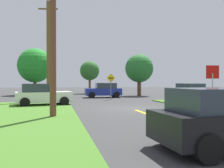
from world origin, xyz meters
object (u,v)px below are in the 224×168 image
(parked_car_near_building, at_px, (42,95))
(car_approaching_junction, at_px, (104,90))
(direction_sign, at_px, (111,83))
(oak_tree_left, at_px, (90,71))
(oak_tree_right, at_px, (139,69))
(pine_tree_center, at_px, (35,66))
(utility_pole_near, at_px, (53,25))
(car_on_crossroad, at_px, (188,93))
(utility_pole_mid, at_px, (48,50))
(stop_sign, at_px, (213,78))

(parked_car_near_building, relative_size, car_approaching_junction, 1.06)
(direction_sign, xyz_separation_m, oak_tree_left, (-0.47, 12.77, 1.76))
(oak_tree_left, height_order, oak_tree_right, oak_tree_right)
(pine_tree_center, distance_m, oak_tree_right, 13.87)
(utility_pole_near, xyz_separation_m, pine_tree_center, (-2.64, 22.40, -0.68))
(car_on_crossroad, xyz_separation_m, utility_pole_mid, (-11.86, 4.46, 3.95))
(oak_tree_left, bearing_deg, utility_pole_mid, -113.16)
(utility_pole_mid, relative_size, pine_tree_center, 1.50)
(pine_tree_center, bearing_deg, stop_sign, -59.60)
(utility_pole_near, bearing_deg, utility_pole_mid, 92.84)
(parked_car_near_building, height_order, oak_tree_right, oak_tree_right)
(oak_tree_right, bearing_deg, parked_car_near_building, -136.10)
(utility_pole_near, bearing_deg, oak_tree_left, 78.54)
(stop_sign, relative_size, oak_tree_right, 0.54)
(oak_tree_left, bearing_deg, parked_car_near_building, -108.03)
(direction_sign, bearing_deg, utility_pole_mid, -177.99)
(parked_car_near_building, relative_size, utility_pole_mid, 0.45)
(stop_sign, xyz_separation_m, oak_tree_left, (-4.74, 23.24, 1.36))
(parked_car_near_building, height_order, oak_tree_left, oak_tree_left)
(parked_car_near_building, distance_m, utility_pole_mid, 6.37)
(direction_sign, bearing_deg, oak_tree_right, 48.90)
(utility_pole_near, bearing_deg, stop_sign, 7.82)
(car_approaching_junction, bearing_deg, direction_sign, 93.50)
(utility_pole_mid, bearing_deg, direction_sign, 2.01)
(parked_car_near_building, bearing_deg, stop_sign, -34.95)
(parked_car_near_building, distance_m, oak_tree_right, 15.64)
(stop_sign, relative_size, utility_pole_mid, 0.30)
(stop_sign, height_order, car_approaching_junction, stop_sign)
(utility_pole_mid, bearing_deg, car_on_crossroad, -20.63)
(car_approaching_junction, height_order, utility_pole_near, utility_pole_near)
(parked_car_near_building, bearing_deg, pine_tree_center, 87.86)
(car_on_crossroad, distance_m, direction_sign, 7.52)
(stop_sign, distance_m, utility_pole_near, 10.15)
(stop_sign, height_order, pine_tree_center, pine_tree_center)
(utility_pole_mid, bearing_deg, parked_car_near_building, -93.40)
(stop_sign, distance_m, utility_pole_mid, 14.79)
(stop_sign, xyz_separation_m, utility_pole_mid, (-10.29, 10.25, 2.76))
(utility_pole_mid, bearing_deg, oak_tree_right, 27.80)
(utility_pole_mid, bearing_deg, pine_tree_center, 100.81)
(car_approaching_junction, relative_size, utility_pole_near, 0.44)
(utility_pole_near, height_order, utility_pole_mid, utility_pole_mid)
(stop_sign, height_order, oak_tree_right, oak_tree_right)
(oak_tree_right, bearing_deg, oak_tree_left, 125.86)
(car_approaching_junction, relative_size, oak_tree_right, 0.77)
(stop_sign, height_order, parked_car_near_building, stop_sign)
(utility_pole_near, height_order, direction_sign, utility_pole_near)
(utility_pole_mid, bearing_deg, oak_tree_left, 66.84)
(stop_sign, relative_size, oak_tree_left, 0.58)
(car_on_crossroad, relative_size, car_approaching_junction, 1.05)
(utility_pole_mid, height_order, direction_sign, utility_pole_mid)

